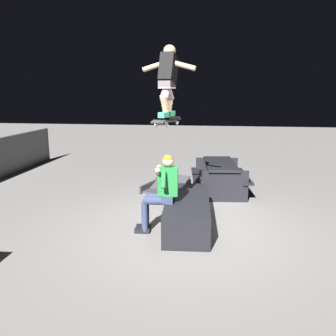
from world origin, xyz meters
TOP-DOWN VIEW (x-y plane):
  - ground_plane at (0.00, 0.00)m, footprint 40.00×40.00m
  - ledge_box_main at (0.16, 0.02)m, footprint 2.08×0.89m
  - person_sitting_on_ledge at (-0.12, 0.44)m, footprint 0.59×0.76m
  - skateboard at (-0.26, 0.33)m, footprint 1.04×0.36m
  - skater_airborne at (-0.20, 0.32)m, footprint 0.63×0.89m
  - kicker_ramp at (2.50, 0.75)m, footprint 1.30×1.19m
  - picnic_table_back at (2.52, -0.58)m, footprint 1.83×1.51m

SIDE VIEW (x-z plane):
  - ground_plane at x=0.00m, z-range 0.00..0.00m
  - kicker_ramp at x=2.50m, z-range -0.14..0.27m
  - ledge_box_main at x=0.16m, z-range 0.00..0.56m
  - picnic_table_back at x=2.52m, z-range 0.12..0.87m
  - person_sitting_on_ledge at x=-0.12m, z-range 0.09..1.48m
  - skateboard at x=-0.26m, z-range 1.90..2.03m
  - skater_airborne at x=-0.20m, z-range 2.09..3.21m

